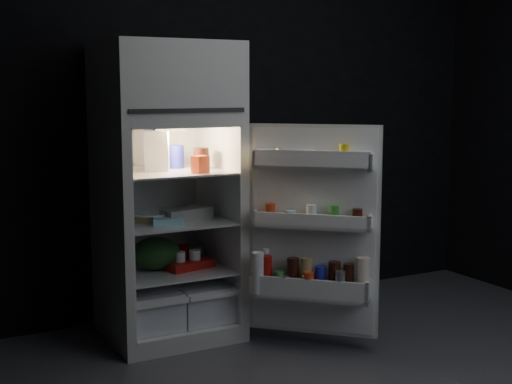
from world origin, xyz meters
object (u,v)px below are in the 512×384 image
fridge_door (312,235)px  milk_jug (157,150)px  egg_carton (187,214)px  refrigerator (165,181)px  yogurt_tray (189,264)px

fridge_door → milk_jug: size_ratio=5.08×
fridge_door → egg_carton: size_ratio=3.84×
milk_jug → fridge_door: bearing=-16.5°
refrigerator → egg_carton: refrigerator is taller
milk_jug → egg_carton: bearing=-0.9°
egg_carton → milk_jug: bearing=140.3°
egg_carton → yogurt_tray: bearing=-68.7°
fridge_door → yogurt_tray: (-0.55, 0.54, -0.23)m
yogurt_tray → fridge_door: bearing=-56.3°
egg_carton → fridge_door: bearing=-58.7°
fridge_door → milk_jug: fridge_door is taller
fridge_door → egg_carton: 0.78m
milk_jug → yogurt_tray: milk_jug is taller
refrigerator → milk_jug: bearing=-159.0°
yogurt_tray → refrigerator: bearing=123.0°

